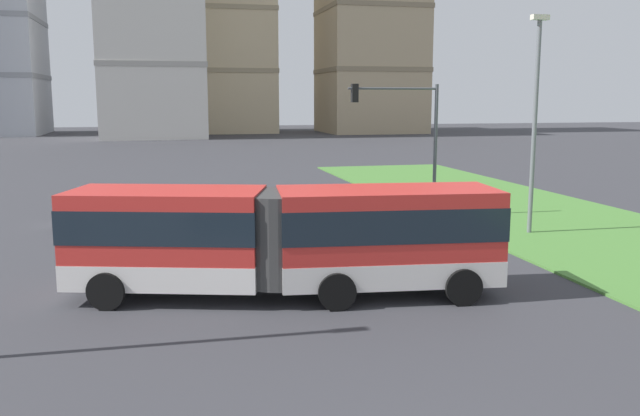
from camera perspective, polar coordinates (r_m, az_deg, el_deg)
name	(u,v)px	position (r m, az deg, el deg)	size (l,w,h in m)	color
articulated_bus	(285,238)	(18.54, -2.97, -2.54)	(12.05, 4.75, 3.00)	red
car_silver_hatch	(108,206)	(31.15, -17.59, 0.19)	(4.45, 2.13, 1.58)	#B7BABF
traffic_light_far_right	(407,127)	(30.50, 7.43, 6.87)	(4.22, 0.28, 6.08)	#474C51
streetlight_median	(535,116)	(28.05, 17.81, 7.46)	(0.70, 0.28, 8.65)	slate
apartment_tower_centre	(221,14)	(112.63, -8.42, 15.97)	(16.12, 15.49, 37.38)	beige
apartment_tower_eastcentre	(371,12)	(111.44, 4.34, 16.26)	(15.29, 15.82, 37.94)	tan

